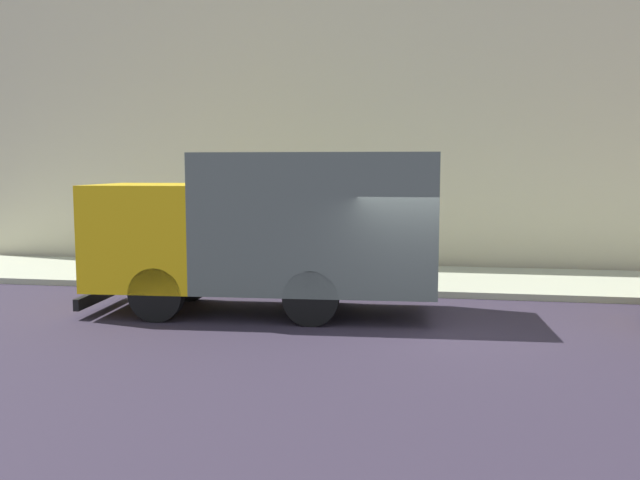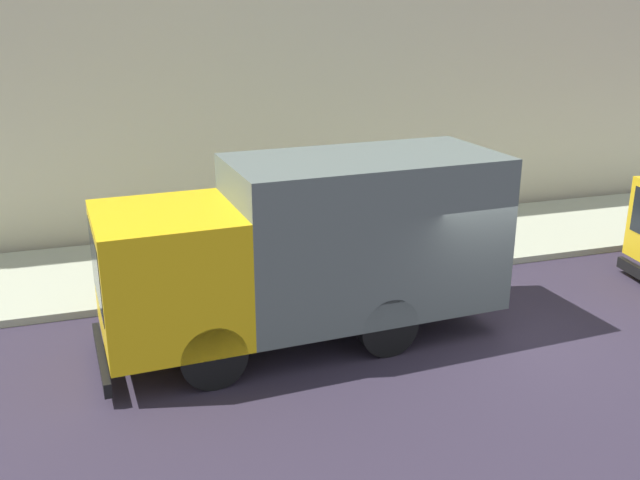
# 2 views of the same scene
# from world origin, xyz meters

# --- Properties ---
(ground) EXTENTS (80.00, 80.00, 0.00)m
(ground) POSITION_xyz_m (0.00, 0.00, 0.00)
(ground) COLOR #2F2837
(sidewalk) EXTENTS (4.13, 30.00, 0.16)m
(sidewalk) POSITION_xyz_m (5.07, 0.00, 0.08)
(sidewalk) COLOR #ACB197
(sidewalk) RESTS_ON ground
(building_facade) EXTENTS (0.50, 30.00, 9.69)m
(building_facade) POSITION_xyz_m (7.63, 0.00, 4.85)
(building_facade) COLOR beige
(building_facade) RESTS_ON ground
(large_utility_truck) EXTENTS (2.81, 7.31, 3.33)m
(large_utility_truck) POSITION_xyz_m (0.81, 3.18, 1.81)
(large_utility_truck) COLOR yellow
(large_utility_truck) RESTS_ON ground
(pedestrian_walking) EXTENTS (0.46, 0.46, 1.64)m
(pedestrian_walking) POSITION_xyz_m (3.73, 2.43, 1.03)
(pedestrian_walking) COLOR #50503D
(pedestrian_walking) RESTS_ON sidewalk
(pedestrian_standing) EXTENTS (0.42, 0.42, 1.67)m
(pedestrian_standing) POSITION_xyz_m (3.97, 4.89, 1.03)
(pedestrian_standing) COLOR black
(pedestrian_standing) RESTS_ON sidewalk
(traffic_cone_orange) EXTENTS (0.45, 0.45, 0.64)m
(traffic_cone_orange) POSITION_xyz_m (3.68, 5.85, 0.48)
(traffic_cone_orange) COLOR orange
(traffic_cone_orange) RESTS_ON sidewalk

